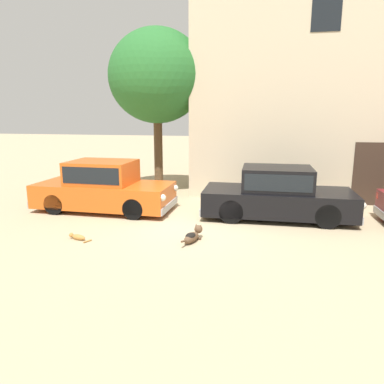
% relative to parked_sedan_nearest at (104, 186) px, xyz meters
% --- Properties ---
extents(ground_plane, '(80.00, 80.00, 0.00)m').
position_rel_parked_sedan_nearest_xyz_m(ground_plane, '(3.00, -1.07, -0.77)').
color(ground_plane, tan).
extents(parked_sedan_nearest, '(4.42, 1.85, 1.58)m').
position_rel_parked_sedan_nearest_xyz_m(parked_sedan_nearest, '(0.00, 0.00, 0.00)').
color(parked_sedan_nearest, '#D15619').
rests_on(parked_sedan_nearest, ground_plane).
extents(parked_sedan_second, '(4.44, 1.83, 1.51)m').
position_rel_parked_sedan_nearest_xyz_m(parked_sedan_second, '(5.34, 0.17, -0.03)').
color(parked_sedan_second, black).
rests_on(parked_sedan_second, ground_plane).
extents(stray_dog_spotted, '(0.40, 0.98, 0.36)m').
position_rel_parked_sedan_nearest_xyz_m(stray_dog_spotted, '(3.32, -2.31, -0.62)').
color(stray_dog_spotted, brown).
rests_on(stray_dog_spotted, ground_plane).
extents(stray_cat, '(0.63, 0.32, 0.15)m').
position_rel_parked_sedan_nearest_xyz_m(stray_cat, '(0.54, -2.73, -0.70)').
color(stray_cat, '#B77F3D').
rests_on(stray_cat, ground_plane).
extents(acacia_tree_left, '(3.63, 3.27, 6.09)m').
position_rel_parked_sedan_nearest_xyz_m(acacia_tree_left, '(0.90, 3.07, 3.58)').
color(acacia_tree_left, brown).
rests_on(acacia_tree_left, ground_plane).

